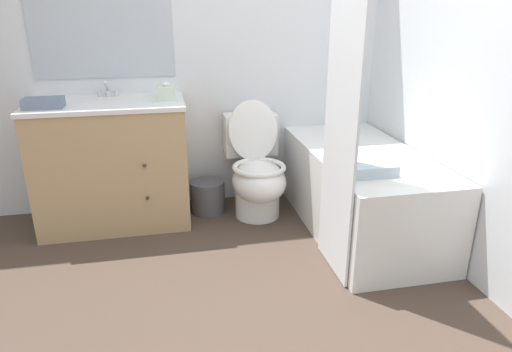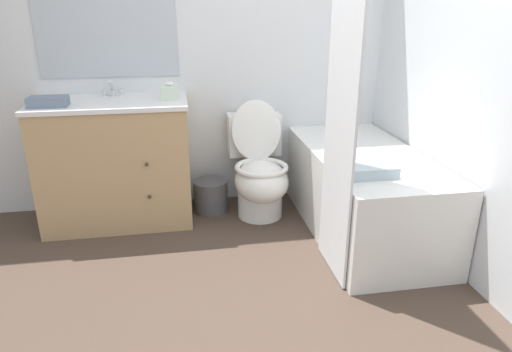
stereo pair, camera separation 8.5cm
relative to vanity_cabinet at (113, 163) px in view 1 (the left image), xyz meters
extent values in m
plane|color=#47382D|center=(0.76, -1.43, -0.45)|extent=(14.00, 14.00, 0.00)
cube|color=silver|center=(0.76, 0.30, 0.80)|extent=(8.00, 0.05, 2.50)
cube|color=#B2BCC6|center=(0.00, 0.27, 1.02)|extent=(0.96, 0.01, 0.93)
cube|color=silver|center=(2.06, -0.58, 0.80)|extent=(0.05, 2.70, 2.50)
cube|color=tan|center=(0.00, 0.00, -0.02)|extent=(1.01, 0.54, 0.86)
cube|color=white|center=(0.00, 0.00, 0.42)|extent=(1.03, 0.56, 0.03)
cylinder|color=white|center=(0.00, 0.00, 0.38)|extent=(0.31, 0.31, 0.10)
sphere|color=#382D23|center=(0.23, -0.28, 0.06)|extent=(0.02, 0.02, 0.02)
sphere|color=#382D23|center=(0.23, -0.28, -0.17)|extent=(0.02, 0.02, 0.02)
cylinder|color=silver|center=(0.00, 0.19, 0.45)|extent=(0.04, 0.04, 0.04)
cylinder|color=silver|center=(0.00, 0.15, 0.52)|extent=(0.02, 0.11, 0.09)
cylinder|color=silver|center=(-0.06, 0.19, 0.46)|extent=(0.03, 0.03, 0.04)
cylinder|color=silver|center=(0.05, 0.19, 0.46)|extent=(0.03, 0.03, 0.04)
cylinder|color=white|center=(1.02, -0.11, -0.34)|extent=(0.33, 0.33, 0.22)
ellipsoid|color=white|center=(1.02, -0.17, -0.15)|extent=(0.39, 0.47, 0.29)
torus|color=white|center=(1.02, -0.17, -0.05)|extent=(0.39, 0.39, 0.04)
cube|color=white|center=(1.02, 0.16, 0.11)|extent=(0.40, 0.18, 0.31)
ellipsoid|color=white|center=(1.02, 0.05, 0.17)|extent=(0.37, 0.14, 0.44)
cube|color=white|center=(1.67, -0.46, -0.16)|extent=(0.70, 1.47, 0.57)
cube|color=#A8ADAE|center=(1.67, -0.46, 0.12)|extent=(0.58, 1.35, 0.01)
cube|color=white|center=(1.31, -0.91, 0.52)|extent=(0.01, 0.45, 1.93)
cylinder|color=#4C4C51|center=(0.66, 0.05, -0.33)|extent=(0.26, 0.26, 0.24)
cube|color=silver|center=(0.40, -0.01, 0.48)|extent=(0.11, 0.14, 0.09)
ellipsoid|color=white|center=(0.40, -0.01, 0.54)|extent=(0.05, 0.04, 0.03)
cube|color=slate|center=(-0.36, -0.13, 0.47)|extent=(0.24, 0.14, 0.06)
cube|color=silver|center=(1.51, -0.85, 0.16)|extent=(0.30, 0.24, 0.07)
camera|label=1|loc=(0.37, -3.17, 1.05)|focal=32.00mm
camera|label=2|loc=(0.45, -3.18, 1.05)|focal=32.00mm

